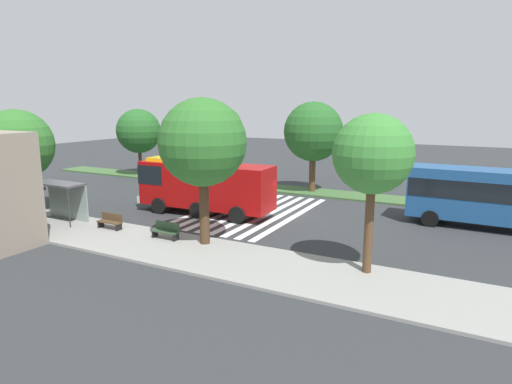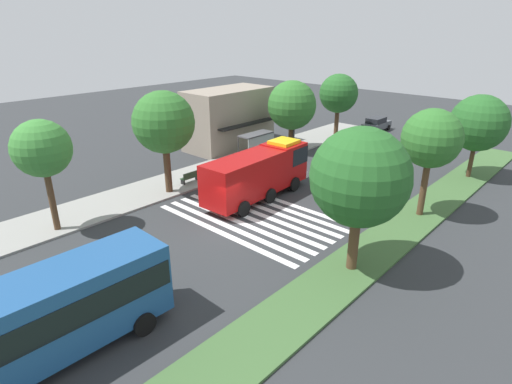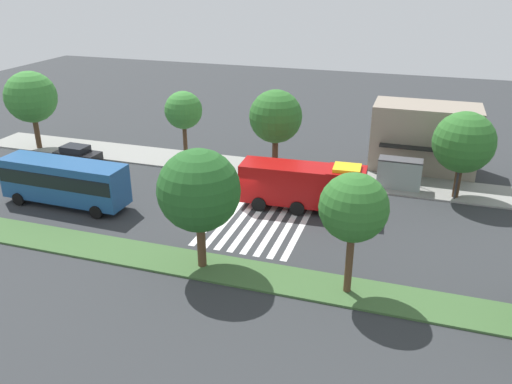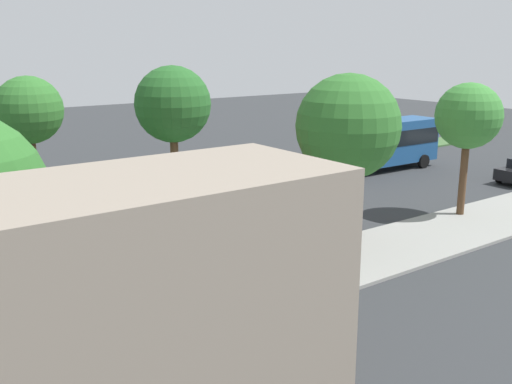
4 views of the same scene
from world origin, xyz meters
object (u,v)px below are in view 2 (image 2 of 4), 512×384
(bench_near_shelter, at_px, (228,165))
(sidewalk_tree_center, at_px, (164,123))
(street_lamp, at_px, (294,115))
(sidewalk_tree_far_east, at_px, (339,94))
(median_tree_center, at_px, (479,123))
(parked_car_mid, at_px, (376,124))
(transit_bus, at_px, (35,319))
(fire_truck, at_px, (260,171))
(sidewalk_tree_west, at_px, (42,149))
(bench_west_of_shelter, at_px, (190,177))
(bus_stop_shelter, at_px, (259,142))
(sidewalk_tree_east, at_px, (292,105))
(median_tree_west, at_px, (432,139))
(median_tree_far_west, at_px, (360,178))

(bench_near_shelter, height_order, sidewalk_tree_center, sidewalk_tree_center)
(street_lamp, bearing_deg, sidewalk_tree_far_east, 2.71)
(street_lamp, height_order, sidewalk_tree_far_east, sidewalk_tree_far_east)
(sidewalk_tree_center, bearing_deg, median_tree_center, -39.86)
(parked_car_mid, xyz_separation_m, median_tree_center, (-9.94, -13.53, 3.77))
(transit_bus, relative_size, bench_near_shelter, 6.33)
(fire_truck, xyz_separation_m, street_lamp, (10.77, 5.21, 1.80))
(street_lamp, bearing_deg, median_tree_center, -75.51)
(sidewalk_tree_center, bearing_deg, fire_truck, -53.75)
(street_lamp, distance_m, sidewalk_tree_west, 23.43)
(bench_west_of_shelter, bearing_deg, sidewalk_tree_center, -172.15)
(bus_stop_shelter, relative_size, bench_west_of_shelter, 2.19)
(transit_bus, distance_m, median_tree_center, 32.98)
(transit_bus, bearing_deg, median_tree_center, 172.35)
(fire_truck, distance_m, sidewalk_tree_center, 7.73)
(sidewalk_tree_east, relative_size, median_tree_west, 0.98)
(bench_west_of_shelter, relative_size, street_lamp, 0.26)
(parked_car_mid, height_order, median_tree_far_west, median_tree_far_west)
(street_lamp, bearing_deg, bus_stop_shelter, 171.01)
(bench_west_of_shelter, distance_m, sidewalk_tree_center, 5.36)
(bus_stop_shelter, distance_m, median_tree_west, 16.47)
(bench_west_of_shelter, bearing_deg, transit_bus, -145.64)
(sidewalk_tree_west, xyz_separation_m, sidewalk_tree_center, (8.50, 0.00, 0.15))
(transit_bus, bearing_deg, bus_stop_shelter, -154.35)
(sidewalk_tree_center, bearing_deg, street_lamp, -1.54)
(median_tree_center, bearing_deg, parked_car_mid, 53.71)
(sidewalk_tree_center, relative_size, sidewalk_tree_far_east, 1.10)
(bus_stop_shelter, bearing_deg, street_lamp, -8.99)
(fire_truck, distance_m, bench_west_of_shelter, 6.35)
(transit_bus, bearing_deg, sidewalk_tree_center, -140.81)
(sidewalk_tree_west, relative_size, median_tree_center, 1.01)
(sidewalk_tree_west, relative_size, median_tree_west, 0.97)
(bench_west_of_shelter, xyz_separation_m, sidewalk_tree_center, (-2.33, -0.32, 4.82))
(bench_west_of_shelter, bearing_deg, bench_near_shelter, 0.00)
(parked_car_mid, bearing_deg, median_tree_far_west, -154.93)
(bus_stop_shelter, height_order, sidewalk_tree_east, sidewalk_tree_east)
(bus_stop_shelter, relative_size, bench_near_shelter, 2.19)
(sidewalk_tree_far_east, height_order, median_tree_center, sidewalk_tree_far_east)
(bus_stop_shelter, xyz_separation_m, sidewalk_tree_east, (4.47, -0.30, 2.77))
(sidewalk_tree_east, relative_size, median_tree_far_west, 0.93)
(bench_near_shelter, bearing_deg, median_tree_west, -81.84)
(street_lamp, distance_m, sidewalk_tree_far_east, 8.53)
(fire_truck, distance_m, sidewalk_tree_east, 12.48)
(sidewalk_tree_far_east, bearing_deg, bus_stop_shelter, 178.68)
(street_lamp, relative_size, median_tree_center, 0.93)
(fire_truck, height_order, sidewalk_tree_center, sidewalk_tree_center)
(bus_stop_shelter, height_order, sidewalk_tree_center, sidewalk_tree_center)
(street_lamp, relative_size, sidewalk_tree_far_east, 0.91)
(fire_truck, xyz_separation_m, bus_stop_shelter, (6.37, 5.90, -0.14))
(fire_truck, xyz_separation_m, bench_west_of_shelter, (-1.78, 5.93, -1.43))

